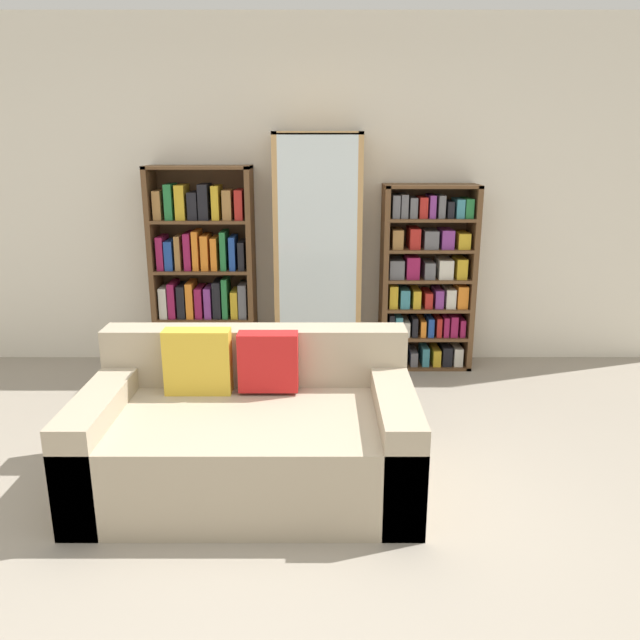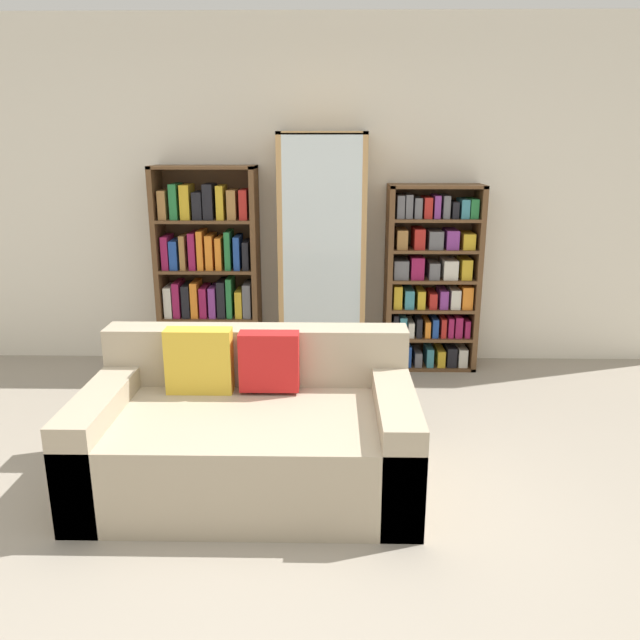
% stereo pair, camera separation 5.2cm
% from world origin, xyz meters
% --- Properties ---
extents(ground_plane, '(16.00, 16.00, 0.00)m').
position_xyz_m(ground_plane, '(0.00, 0.00, 0.00)').
color(ground_plane, gray).
extents(wall_back, '(6.57, 0.06, 2.70)m').
position_xyz_m(wall_back, '(0.00, 2.66, 1.35)').
color(wall_back, silver).
rests_on(wall_back, ground).
extents(couch, '(1.70, 0.99, 0.80)m').
position_xyz_m(couch, '(-0.16, 0.62, 0.28)').
color(couch, tan).
rests_on(couch, ground).
extents(bookshelf_left, '(0.80, 0.32, 1.60)m').
position_xyz_m(bookshelf_left, '(-0.71, 2.46, 0.75)').
color(bookshelf_left, brown).
rests_on(bookshelf_left, ground).
extents(display_cabinet, '(0.67, 0.36, 1.84)m').
position_xyz_m(display_cabinet, '(0.20, 2.44, 0.93)').
color(display_cabinet, tan).
rests_on(display_cabinet, ground).
extents(bookshelf_right, '(0.73, 0.32, 1.46)m').
position_xyz_m(bookshelf_right, '(1.06, 2.46, 0.72)').
color(bookshelf_right, brown).
rests_on(bookshelf_right, ground).
extents(wine_bottle, '(0.07, 0.07, 0.40)m').
position_xyz_m(wine_bottle, '(0.56, 1.34, 0.16)').
color(wine_bottle, '#192333').
rests_on(wine_bottle, ground).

